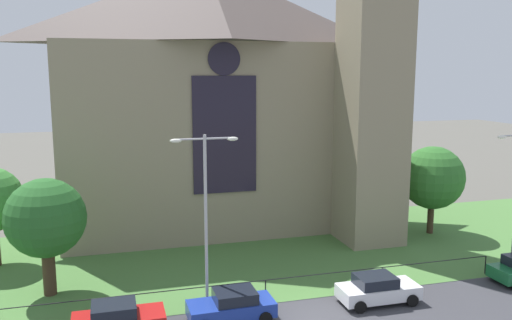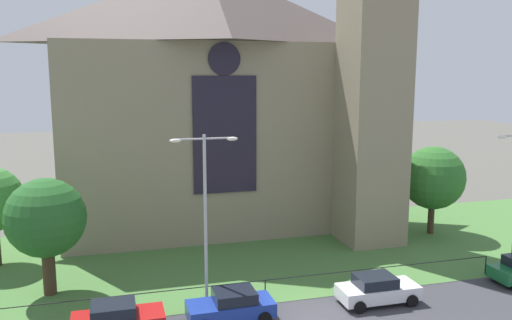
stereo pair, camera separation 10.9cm
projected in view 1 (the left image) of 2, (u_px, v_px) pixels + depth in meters
name	position (u px, v px, depth m)	size (l,w,h in m)	color
ground	(258.00, 252.00, 36.02)	(160.00, 160.00, 0.00)	#56544C
grass_verge	(266.00, 262.00, 34.12)	(120.00, 20.00, 0.01)	#477538
church_building	(219.00, 94.00, 41.35)	(23.20, 16.20, 26.00)	gray
iron_railing	(266.00, 283.00, 28.29)	(27.56, 0.07, 1.13)	black
tree_right_far	(433.00, 178.00, 39.49)	(4.65, 4.65, 6.56)	#423021
tree_left_near	(46.00, 219.00, 28.46)	(4.25, 4.25, 6.42)	#423021
streetlamp_near	(206.00, 201.00, 26.58)	(3.37, 0.26, 8.95)	#B2B2B7
parked_car_red	(118.00, 319.00, 24.61)	(4.21, 2.04, 1.51)	#B21919
parked_car_blue	(232.00, 306.00, 26.01)	(4.23, 2.07, 1.51)	#1E3899
parked_car_white	(377.00, 289.00, 28.00)	(4.21, 2.04, 1.51)	silver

